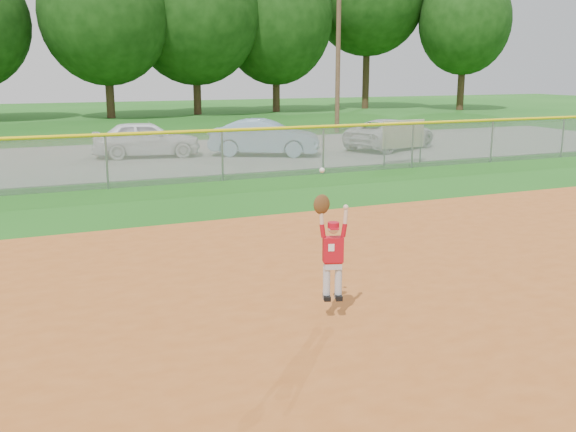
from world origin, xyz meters
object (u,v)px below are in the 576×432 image
Objects in this scene: car_white_b at (391,134)px; ballplayer at (331,248)px; car_white_a at (146,139)px; sponsor_sign at (403,135)px; car_blue at (265,137)px.

ballplayer reaches higher than car_white_b.
ballplayer is at bearing -173.71° from car_white_a.
ballplayer is at bearing -126.53° from sponsor_sign.
car_white_b is at bearing -89.30° from car_white_a.
sponsor_sign is (7.91, -5.24, 0.31)m from car_white_a.
sponsor_sign reaches higher than car_white_a.
car_white_a is at bearing 101.26° from car_blue.
ballplayer is (-5.09, -15.74, 0.28)m from car_blue.
car_blue is 5.55m from car_white_b.
sponsor_sign is at bearing -108.12° from car_blue.
car_blue is 0.94× the size of car_white_b.
sponsor_sign is at bearing 129.41° from car_white_b.
car_white_b is (9.78, -1.45, -0.06)m from car_white_a.
car_blue reaches higher than car_white_b.
car_blue reaches higher than car_white_a.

